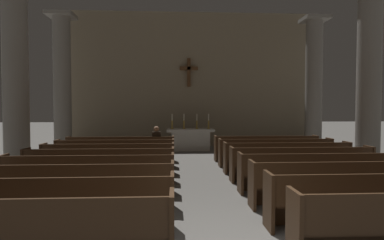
# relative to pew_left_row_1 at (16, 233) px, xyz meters

# --- Properties ---
(pew_left_row_1) EXTENTS (3.89, 0.50, 0.95)m
(pew_left_row_1) POSITION_rel_pew_left_row_1_xyz_m (0.00, 0.00, 0.00)
(pew_left_row_1) COLOR #422B19
(pew_left_row_1) RESTS_ON ground
(pew_left_row_2) EXTENTS (3.89, 0.50, 0.95)m
(pew_left_row_2) POSITION_rel_pew_left_row_1_xyz_m (0.00, 1.14, 0.00)
(pew_left_row_2) COLOR #422B19
(pew_left_row_2) RESTS_ON ground
(pew_left_row_3) EXTENTS (3.89, 0.50, 0.95)m
(pew_left_row_3) POSITION_rel_pew_left_row_1_xyz_m (0.00, 2.28, 0.00)
(pew_left_row_3) COLOR #422B19
(pew_left_row_3) RESTS_ON ground
(pew_left_row_4) EXTENTS (3.89, 0.50, 0.95)m
(pew_left_row_4) POSITION_rel_pew_left_row_1_xyz_m (0.00, 3.41, 0.00)
(pew_left_row_4) COLOR #422B19
(pew_left_row_4) RESTS_ON ground
(pew_left_row_5) EXTENTS (3.89, 0.50, 0.95)m
(pew_left_row_5) POSITION_rel_pew_left_row_1_xyz_m (0.00, 4.55, 0.00)
(pew_left_row_5) COLOR #422B19
(pew_left_row_5) RESTS_ON ground
(pew_left_row_6) EXTENTS (3.89, 0.50, 0.95)m
(pew_left_row_6) POSITION_rel_pew_left_row_1_xyz_m (0.00, 5.69, 0.00)
(pew_left_row_6) COLOR #422B19
(pew_left_row_6) RESTS_ON ground
(pew_left_row_7) EXTENTS (3.89, 0.50, 0.95)m
(pew_left_row_7) POSITION_rel_pew_left_row_1_xyz_m (0.00, 6.83, 0.00)
(pew_left_row_7) COLOR #422B19
(pew_left_row_7) RESTS_ON ground
(pew_left_row_8) EXTENTS (3.89, 0.50, 0.95)m
(pew_left_row_8) POSITION_rel_pew_left_row_1_xyz_m (0.00, 7.97, 0.00)
(pew_left_row_8) COLOR #422B19
(pew_left_row_8) RESTS_ON ground
(pew_right_row_2) EXTENTS (3.89, 0.50, 0.95)m
(pew_right_row_2) POSITION_rel_pew_left_row_1_xyz_m (5.41, 1.14, 0.00)
(pew_right_row_2) COLOR #422B19
(pew_right_row_2) RESTS_ON ground
(pew_right_row_3) EXTENTS (3.89, 0.50, 0.95)m
(pew_right_row_3) POSITION_rel_pew_left_row_1_xyz_m (5.41, 2.28, 0.00)
(pew_right_row_3) COLOR #422B19
(pew_right_row_3) RESTS_ON ground
(pew_right_row_4) EXTENTS (3.89, 0.50, 0.95)m
(pew_right_row_4) POSITION_rel_pew_left_row_1_xyz_m (5.41, 3.41, 0.00)
(pew_right_row_4) COLOR #422B19
(pew_right_row_4) RESTS_ON ground
(pew_right_row_5) EXTENTS (3.89, 0.50, 0.95)m
(pew_right_row_5) POSITION_rel_pew_left_row_1_xyz_m (5.41, 4.55, 0.00)
(pew_right_row_5) COLOR #422B19
(pew_right_row_5) RESTS_ON ground
(pew_right_row_6) EXTENTS (3.89, 0.50, 0.95)m
(pew_right_row_6) POSITION_rel_pew_left_row_1_xyz_m (5.41, 5.69, 0.00)
(pew_right_row_6) COLOR #422B19
(pew_right_row_6) RESTS_ON ground
(pew_right_row_7) EXTENTS (3.89, 0.50, 0.95)m
(pew_right_row_7) POSITION_rel_pew_left_row_1_xyz_m (5.41, 6.83, 0.00)
(pew_right_row_7) COLOR #422B19
(pew_right_row_7) RESTS_ON ground
(pew_right_row_8) EXTENTS (3.89, 0.50, 0.95)m
(pew_right_row_8) POSITION_rel_pew_left_row_1_xyz_m (5.41, 7.97, 0.00)
(pew_right_row_8) COLOR #422B19
(pew_right_row_8) RESTS_ON ground
(column_left_second) EXTENTS (1.14, 1.14, 6.15)m
(column_left_second) POSITION_rel_pew_left_row_1_xyz_m (-3.01, 6.43, 2.51)
(column_left_second) COLOR gray
(column_left_second) RESTS_ON ground
(column_right_second) EXTENTS (1.14, 1.14, 6.15)m
(column_right_second) POSITION_rel_pew_left_row_1_xyz_m (8.41, 6.43, 2.51)
(column_right_second) COLOR gray
(column_right_second) RESTS_ON ground
(column_left_third) EXTENTS (1.14, 1.14, 6.15)m
(column_left_third) POSITION_rel_pew_left_row_1_xyz_m (-3.01, 10.69, 2.51)
(column_left_third) COLOR gray
(column_left_third) RESTS_ON ground
(column_right_third) EXTENTS (1.14, 1.14, 6.15)m
(column_right_third) POSITION_rel_pew_left_row_1_xyz_m (8.41, 10.69, 2.51)
(column_right_third) COLOR gray
(column_right_third) RESTS_ON ground
(altar) EXTENTS (2.20, 0.90, 1.01)m
(altar) POSITION_rel_pew_left_row_1_xyz_m (2.70, 10.99, 0.06)
(altar) COLOR #BCB7AD
(altar) RESTS_ON ground
(candlestick_outer_left) EXTENTS (0.16, 0.16, 0.70)m
(candlestick_outer_left) POSITION_rel_pew_left_row_1_xyz_m (1.85, 10.99, 0.76)
(candlestick_outer_left) COLOR #B79338
(candlestick_outer_left) RESTS_ON altar
(candlestick_inner_left) EXTENTS (0.16, 0.16, 0.70)m
(candlestick_inner_left) POSITION_rel_pew_left_row_1_xyz_m (2.40, 10.99, 0.76)
(candlestick_inner_left) COLOR #B79338
(candlestick_inner_left) RESTS_ON altar
(candlestick_inner_right) EXTENTS (0.16, 0.16, 0.70)m
(candlestick_inner_right) POSITION_rel_pew_left_row_1_xyz_m (3.00, 10.99, 0.76)
(candlestick_inner_right) COLOR #B79338
(candlestick_inner_right) RESTS_ON altar
(candlestick_outer_right) EXTENTS (0.16, 0.16, 0.70)m
(candlestick_outer_right) POSITION_rel_pew_left_row_1_xyz_m (3.55, 10.99, 0.76)
(candlestick_outer_right) COLOR #B79338
(candlestick_outer_right) RESTS_ON altar
(apse_with_cross) EXTENTS (12.64, 0.42, 6.89)m
(apse_with_cross) POSITION_rel_pew_left_row_1_xyz_m (2.70, 12.82, 2.97)
(apse_with_cross) COLOR gray
(apse_with_cross) RESTS_ON ground
(lone_worshipper) EXTENTS (0.32, 0.43, 1.32)m
(lone_worshipper) POSITION_rel_pew_left_row_1_xyz_m (1.29, 8.00, 0.22)
(lone_worshipper) COLOR #26262B
(lone_worshipper) RESTS_ON ground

